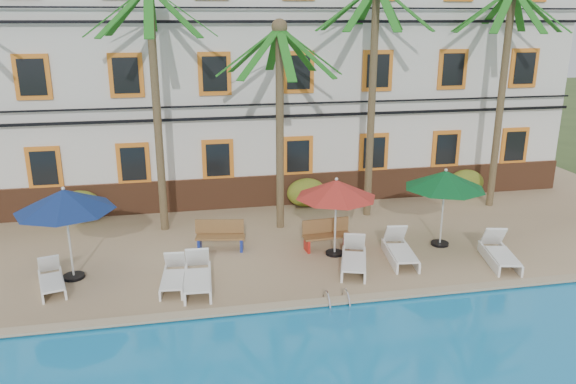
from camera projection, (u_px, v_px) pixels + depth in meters
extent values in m
plane|color=#384C23|center=(297.00, 297.00, 14.96)|extent=(100.00, 100.00, 0.00)
cube|color=tan|center=(267.00, 227.00, 19.60)|extent=(30.00, 12.00, 0.25)
cube|color=tan|center=(305.00, 304.00, 14.03)|extent=(30.00, 0.35, 0.06)
cube|color=silver|center=(246.00, 66.00, 22.77)|extent=(25.00, 6.00, 10.00)
cube|color=brown|center=(259.00, 191.00, 21.21)|extent=(25.00, 0.12, 1.20)
cube|color=orange|center=(44.00, 168.00, 19.45)|extent=(1.15, 0.10, 1.50)
cube|color=black|center=(44.00, 168.00, 19.40)|extent=(0.85, 0.04, 1.20)
cube|color=orange|center=(134.00, 164.00, 20.00)|extent=(1.15, 0.10, 1.50)
cube|color=black|center=(133.00, 164.00, 19.95)|extent=(0.85, 0.04, 1.20)
cube|color=orange|center=(218.00, 160.00, 20.55)|extent=(1.15, 0.10, 1.50)
cube|color=black|center=(218.00, 160.00, 20.51)|extent=(0.85, 0.04, 1.20)
cube|color=orange|center=(298.00, 156.00, 21.11)|extent=(1.15, 0.10, 1.50)
cube|color=black|center=(298.00, 156.00, 21.06)|extent=(0.85, 0.04, 1.20)
cube|color=orange|center=(374.00, 152.00, 21.66)|extent=(1.15, 0.10, 1.50)
cube|color=black|center=(374.00, 153.00, 21.62)|extent=(0.85, 0.04, 1.20)
cube|color=orange|center=(446.00, 149.00, 22.22)|extent=(1.15, 0.10, 1.50)
cube|color=black|center=(446.00, 149.00, 22.17)|extent=(0.85, 0.04, 1.20)
cube|color=orange|center=(514.00, 146.00, 22.77)|extent=(1.15, 0.10, 1.50)
cube|color=black|center=(515.00, 146.00, 22.72)|extent=(0.85, 0.04, 1.20)
cube|color=orange|center=(32.00, 77.00, 18.53)|extent=(1.15, 0.10, 1.50)
cube|color=black|center=(32.00, 77.00, 18.48)|extent=(0.85, 0.04, 1.20)
cube|color=orange|center=(126.00, 75.00, 19.08)|extent=(1.15, 0.10, 1.50)
cube|color=black|center=(126.00, 75.00, 19.04)|extent=(0.85, 0.04, 1.20)
cube|color=orange|center=(215.00, 74.00, 19.64)|extent=(1.15, 0.10, 1.50)
cube|color=black|center=(215.00, 74.00, 19.59)|extent=(0.85, 0.04, 1.20)
cube|color=orange|center=(298.00, 72.00, 20.19)|extent=(1.15, 0.10, 1.50)
cube|color=black|center=(299.00, 72.00, 20.14)|extent=(0.85, 0.04, 1.20)
cube|color=orange|center=(377.00, 71.00, 20.74)|extent=(1.15, 0.10, 1.50)
cube|color=black|center=(378.00, 71.00, 20.70)|extent=(0.85, 0.04, 1.20)
cube|color=orange|center=(452.00, 69.00, 21.30)|extent=(1.15, 0.10, 1.50)
cube|color=black|center=(453.00, 70.00, 21.25)|extent=(0.85, 0.04, 1.20)
cube|color=orange|center=(524.00, 68.00, 21.85)|extent=(1.15, 0.10, 1.50)
cube|color=black|center=(524.00, 68.00, 21.81)|extent=(0.85, 0.04, 1.20)
cube|color=black|center=(258.00, 117.00, 20.23)|extent=(25.00, 0.08, 0.10)
cube|color=black|center=(258.00, 105.00, 20.10)|extent=(25.00, 0.08, 0.06)
cube|color=black|center=(257.00, 22.00, 19.25)|extent=(25.00, 0.08, 0.10)
cube|color=black|center=(257.00, 8.00, 19.12)|extent=(25.00, 0.08, 0.06)
cylinder|color=brown|center=(157.00, 115.00, 17.92)|extent=(0.26, 0.26, 7.79)
cube|color=#196518|center=(151.00, 12.00, 17.93)|extent=(0.28, 2.04, 1.50)
cube|color=#196518|center=(127.00, 12.00, 17.52)|extent=(1.64, 1.64, 1.50)
cube|color=#196518|center=(115.00, 11.00, 16.79)|extent=(2.04, 0.28, 1.50)
cube|color=#196518|center=(124.00, 11.00, 16.18)|extent=(1.64, 1.64, 1.50)
cube|color=#196518|center=(149.00, 11.00, 16.03)|extent=(0.28, 2.04, 1.50)
cube|color=#196518|center=(174.00, 11.00, 16.44)|extent=(1.64, 1.64, 1.50)
cube|color=#196518|center=(184.00, 12.00, 17.17)|extent=(2.04, 0.28, 1.50)
cube|color=#196518|center=(174.00, 12.00, 17.78)|extent=(1.64, 1.64, 1.50)
cylinder|color=brown|center=(280.00, 132.00, 18.30)|extent=(0.26, 0.26, 6.61)
sphere|color=brown|center=(279.00, 27.00, 17.32)|extent=(0.50, 0.50, 0.50)
cube|color=#196518|center=(274.00, 50.00, 18.49)|extent=(0.28, 2.04, 1.50)
cube|color=#196518|center=(254.00, 50.00, 18.08)|extent=(1.64, 1.64, 1.50)
cube|color=#196518|center=(247.00, 52.00, 17.35)|extent=(2.04, 0.28, 1.50)
cube|color=#196518|center=(260.00, 53.00, 16.74)|extent=(1.64, 1.64, 1.50)
cube|color=#196518|center=(286.00, 53.00, 16.59)|extent=(0.28, 2.04, 1.50)
cube|color=#196518|center=(307.00, 52.00, 17.00)|extent=(1.64, 1.64, 1.50)
cube|color=#196518|center=(311.00, 51.00, 17.73)|extent=(2.04, 0.28, 1.50)
cube|color=#196518|center=(297.00, 50.00, 18.34)|extent=(1.64, 1.64, 1.50)
cylinder|color=brown|center=(372.00, 106.00, 19.32)|extent=(0.26, 0.26, 7.94)
cube|color=#196518|center=(366.00, 8.00, 19.31)|extent=(0.28, 2.04, 1.50)
cube|color=#196518|center=(349.00, 8.00, 18.90)|extent=(1.64, 1.64, 1.50)
cube|color=#196518|center=(346.00, 7.00, 18.18)|extent=(2.04, 0.28, 1.50)
cube|color=#196518|center=(362.00, 7.00, 17.57)|extent=(1.64, 1.64, 1.50)
cube|color=#196518|center=(387.00, 7.00, 17.42)|extent=(0.28, 2.04, 1.50)
cube|color=#196518|center=(405.00, 7.00, 17.83)|extent=(1.64, 1.64, 1.50)
cube|color=#196518|center=(405.00, 7.00, 18.55)|extent=(2.04, 0.28, 1.50)
cube|color=#196518|center=(389.00, 8.00, 19.17)|extent=(1.64, 1.64, 1.50)
cylinder|color=brown|center=(501.00, 103.00, 20.36)|extent=(0.26, 0.26, 7.86)
cube|color=#196518|center=(495.00, 11.00, 20.36)|extent=(0.28, 2.04, 1.50)
cube|color=#196518|center=(481.00, 10.00, 19.95)|extent=(1.64, 1.64, 1.50)
cube|color=#196518|center=(484.00, 10.00, 19.22)|extent=(2.04, 0.28, 1.50)
cube|color=#196518|center=(504.00, 10.00, 18.61)|extent=(1.64, 1.64, 1.50)
cube|color=#196518|center=(528.00, 10.00, 18.46)|extent=(0.28, 2.04, 1.50)
cube|color=#196518|center=(542.00, 10.00, 18.87)|extent=(1.64, 1.64, 1.50)
cube|color=#196518|center=(537.00, 10.00, 19.60)|extent=(2.04, 0.28, 1.50)
cube|color=#196518|center=(518.00, 10.00, 20.21)|extent=(1.64, 1.64, 1.50)
ellipsoid|color=#225E1B|center=(80.00, 206.00, 19.72)|extent=(1.50, 0.90, 1.10)
ellipsoid|color=#225E1B|center=(306.00, 192.00, 21.23)|extent=(1.50, 0.90, 1.10)
ellipsoid|color=#225E1B|center=(466.00, 183.00, 22.44)|extent=(1.50, 0.90, 1.10)
cylinder|color=black|center=(74.00, 276.00, 15.48)|extent=(0.59, 0.59, 0.08)
cylinder|color=silver|center=(69.00, 235.00, 15.12)|extent=(0.06, 0.06, 2.53)
cone|color=navy|center=(64.00, 200.00, 14.82)|extent=(2.64, 2.64, 0.58)
sphere|color=silver|center=(63.00, 188.00, 14.73)|extent=(0.10, 0.10, 0.10)
cylinder|color=black|center=(334.00, 253.00, 17.03)|extent=(0.54, 0.54, 0.08)
cylinder|color=silver|center=(335.00, 218.00, 16.70)|extent=(0.06, 0.06, 2.33)
cone|color=#AE2820|center=(336.00, 189.00, 16.43)|extent=(2.42, 2.42, 0.53)
sphere|color=silver|center=(336.00, 179.00, 16.34)|extent=(0.10, 0.10, 0.10)
cylinder|color=black|center=(440.00, 244.00, 17.75)|extent=(0.56, 0.56, 0.08)
cylinder|color=silver|center=(443.00, 209.00, 17.40)|extent=(0.06, 0.06, 2.40)
cone|color=#094E20|center=(445.00, 180.00, 17.12)|extent=(2.50, 2.50, 0.55)
sphere|color=silver|center=(446.00, 170.00, 17.03)|extent=(0.10, 0.10, 0.10)
cube|color=white|center=(52.00, 282.00, 14.58)|extent=(0.82, 1.26, 0.05)
cube|color=white|center=(49.00, 264.00, 15.21)|extent=(0.63, 0.55, 0.58)
cube|color=white|center=(41.00, 286.00, 14.71)|extent=(0.48, 1.62, 0.27)
cube|color=white|center=(63.00, 282.00, 14.93)|extent=(0.48, 1.62, 0.27)
cube|color=white|center=(173.00, 280.00, 14.72)|extent=(0.66, 1.24, 0.06)
cube|color=white|center=(175.00, 259.00, 15.44)|extent=(0.59, 0.49, 0.60)
cube|color=white|center=(163.00, 282.00, 14.95)|extent=(0.21, 1.70, 0.28)
cube|color=white|center=(184.00, 281.00, 15.01)|extent=(0.21, 1.70, 0.28)
cube|color=white|center=(198.00, 280.00, 14.58)|extent=(0.70, 1.41, 0.06)
cube|color=white|center=(197.00, 257.00, 15.41)|extent=(0.66, 0.54, 0.69)
cube|color=white|center=(186.00, 283.00, 14.84)|extent=(0.15, 1.97, 0.32)
cube|color=white|center=(210.00, 281.00, 14.93)|extent=(0.15, 1.97, 0.32)
cube|color=white|center=(354.00, 262.00, 15.71)|extent=(1.01, 1.47, 0.06)
cube|color=white|center=(354.00, 241.00, 16.52)|extent=(0.74, 0.66, 0.67)
cube|color=white|center=(343.00, 263.00, 16.04)|extent=(0.65, 1.84, 0.31)
cube|color=white|center=(365.00, 264.00, 15.97)|extent=(0.65, 1.84, 0.31)
cube|color=white|center=(402.00, 253.00, 16.27)|extent=(0.81, 1.44, 0.06)
cube|color=white|center=(395.00, 234.00, 17.10)|extent=(0.69, 0.58, 0.68)
cube|color=white|center=(389.00, 256.00, 16.56)|extent=(0.32, 1.94, 0.32)
cube|color=white|center=(410.00, 255.00, 16.59)|extent=(0.32, 1.94, 0.32)
cube|color=white|center=(503.00, 256.00, 16.08)|extent=(0.92, 1.47, 0.06)
cube|color=white|center=(493.00, 236.00, 16.91)|extent=(0.73, 0.63, 0.68)
cube|color=white|center=(488.00, 258.00, 16.39)|extent=(0.49, 1.91, 0.31)
cube|color=white|center=(510.00, 258.00, 16.37)|extent=(0.49, 1.91, 0.31)
cube|color=olive|center=(220.00, 237.00, 17.23)|extent=(1.56, 0.71, 0.06)
cube|color=olive|center=(221.00, 226.00, 17.36)|extent=(1.49, 0.33, 0.45)
cube|color=navy|center=(200.00, 244.00, 17.29)|extent=(0.16, 0.46, 0.40)
cube|color=navy|center=(242.00, 244.00, 17.30)|extent=(0.16, 0.46, 0.40)
cube|color=olive|center=(327.00, 236.00, 17.30)|extent=(1.53, 0.56, 0.06)
cube|color=olive|center=(325.00, 225.00, 17.43)|extent=(1.50, 0.17, 0.45)
cube|color=red|center=(307.00, 245.00, 17.21)|extent=(0.11, 0.45, 0.40)
cube|color=red|center=(347.00, 241.00, 17.54)|extent=(0.11, 0.45, 0.40)
torus|color=silver|center=(327.00, 305.00, 14.05)|extent=(0.04, 0.74, 0.74)
torus|color=silver|center=(346.00, 303.00, 14.14)|extent=(0.04, 0.74, 0.74)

